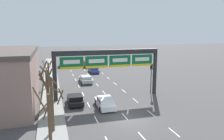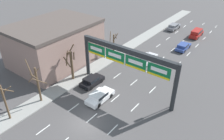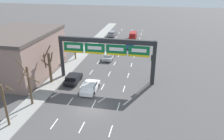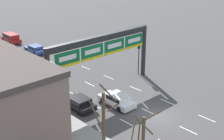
% 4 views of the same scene
% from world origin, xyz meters
% --- Properties ---
extents(ground_plane, '(220.00, 220.00, 0.00)m').
position_xyz_m(ground_plane, '(0.00, 0.00, 0.00)').
color(ground_plane, '#474444').
extents(sidewalk_left, '(2.80, 110.00, 0.15)m').
position_xyz_m(sidewalk_left, '(-8.00, 0.00, 0.07)').
color(sidewalk_left, gray).
rests_on(sidewalk_left, ground_plane).
extents(lane_dashes, '(6.72, 67.00, 0.01)m').
position_xyz_m(lane_dashes, '(-0.00, 13.50, 0.01)').
color(lane_dashes, white).
rests_on(lane_dashes, ground_plane).
extents(sign_gantry, '(15.38, 0.70, 6.94)m').
position_xyz_m(sign_gantry, '(0.00, 8.44, 5.26)').
color(sign_gantry, '#232628').
rests_on(sign_gantry, ground_plane).
extents(building_near, '(11.08, 14.94, 7.24)m').
position_xyz_m(building_near, '(-15.23, 8.55, 3.63)').
color(building_near, gray).
rests_on(building_near, ground_plane).
extents(car_grey, '(1.87, 4.76, 1.38)m').
position_xyz_m(car_grey, '(-4.76, 37.28, 0.74)').
color(car_grey, slate).
rests_on(car_grey, ground_plane).
extents(car_blue, '(1.87, 4.44, 1.27)m').
position_xyz_m(car_blue, '(1.57, 27.31, 0.69)').
color(car_blue, navy).
rests_on(car_blue, ground_plane).
extents(car_silver, '(1.94, 4.57, 1.29)m').
position_xyz_m(car_silver, '(-1.70, 18.36, 0.70)').
color(car_silver, '#B7B7BC').
rests_on(car_silver, ground_plane).
extents(car_black, '(1.93, 3.99, 1.32)m').
position_xyz_m(car_black, '(-4.97, 6.61, 0.71)').
color(car_black, black).
rests_on(car_black, ground_plane).
extents(car_white, '(1.94, 4.42, 1.39)m').
position_xyz_m(car_white, '(-1.47, 4.31, 0.75)').
color(car_white, silver).
rests_on(car_white, ground_plane).
extents(suv_red, '(1.89, 4.90, 1.68)m').
position_xyz_m(suv_red, '(1.41, 35.82, 0.94)').
color(suv_red, maroon).
rests_on(suv_red, ground_plane).
extents(traffic_light_near_gantry, '(0.30, 0.35, 4.58)m').
position_xyz_m(traffic_light_near_gantry, '(7.09, 9.04, 3.27)').
color(traffic_light_near_gantry, black).
rests_on(traffic_light_near_gantry, ground_plane).
extents(tree_bare_closest, '(2.17, 2.18, 5.57)m').
position_xyz_m(tree_bare_closest, '(-8.10, -5.28, 3.07)').
color(tree_bare_closest, brown).
rests_on(tree_bare_closest, sidewalk_left).
extents(tree_bare_second, '(1.80, 1.88, 5.83)m').
position_xyz_m(tree_bare_second, '(-8.41, 5.84, 3.00)').
color(tree_bare_second, brown).
rests_on(tree_bare_second, sidewalk_left).
extents(tree_bare_third, '(2.18, 2.14, 6.47)m').
position_xyz_m(tree_bare_third, '(-7.88, -0.79, 3.17)').
color(tree_bare_third, brown).
rests_on(tree_bare_third, sidewalk_left).
extents(tree_bare_furthest, '(1.64, 1.65, 4.50)m').
position_xyz_m(tree_bare_furthest, '(-8.30, 16.77, 2.55)').
color(tree_bare_furthest, brown).
rests_on(tree_bare_furthest, sidewalk_left).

